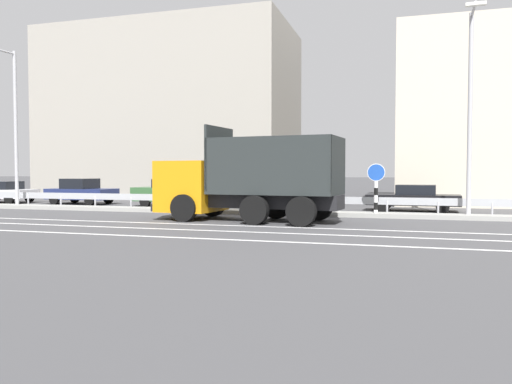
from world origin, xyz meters
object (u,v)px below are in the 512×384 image
Objects in this scene: street_lamp_0 at (13,121)px; parked_car_1 at (3,192)px; dump_truck at (229,188)px; parked_car_4 at (296,196)px; parked_car_5 at (414,198)px; median_road_sign at (376,189)px; parked_car_3 at (177,192)px; parked_car_2 at (81,191)px; street_lamp_1 at (470,105)px.

parked_car_1 is (-4.02, 3.44, -3.85)m from street_lamp_0.
dump_truck is 1.67× the size of parked_car_4.
parked_car_1 reaches higher than parked_car_5.
street_lamp_0 reaches higher than median_road_sign.
median_road_sign is 0.46× the size of parked_car_3.
dump_truck is 3.30× the size of median_road_sign.
median_road_sign is at bearing 79.68° from parked_car_2.
parked_car_5 is at bearing -90.75° from parked_car_1.
parked_car_5 is at bearing 91.94° from parked_car_2.
parked_car_3 is (-5.23, 6.39, -0.49)m from dump_truck.
parked_car_5 is (1.57, 3.69, -0.52)m from median_road_sign.
parked_car_5 is at bearing 93.89° from parked_car_3.
dump_truck reaches higher than parked_car_4.
street_lamp_1 reaches higher than parked_car_1.
street_lamp_1 reaches higher than parked_car_3.
parked_car_4 is (6.62, -0.29, -0.07)m from parked_car_3.
parked_car_2 reaches higher than parked_car_4.
parked_car_2 is at bearing 65.23° from dump_truck.
parked_car_1 is 5.40m from parked_car_2.
street_lamp_0 is 2.06× the size of parked_car_2.
median_road_sign reaches higher than parked_car_1.
parked_car_2 is 0.90× the size of parked_car_4.
median_road_sign is at bearing -179.36° from street_lamp_1.
dump_truck reaches higher than parked_car_3.
parked_car_1 is 0.92× the size of parked_car_4.
parked_car_4 is (12.90, -0.57, -0.04)m from parked_car_2.
street_lamp_1 is at bearing -98.80° from parked_car_1.
dump_truck is at bearing -161.74° from street_lamp_1.
parked_car_4 is at bearing -7.49° from dump_truck.
parked_car_3 is (-10.68, 3.45, -0.41)m from median_road_sign.
parked_car_4 is (14.28, 3.13, -3.82)m from street_lamp_0.
parked_car_3 is at bearing 24.05° from street_lamp_0.
street_lamp_0 reaches higher than dump_truck.
median_road_sign is 0.51× the size of parked_car_5.
parked_car_3 is 1.11× the size of parked_car_5.
dump_truck is at bearing 42.10° from parked_car_3.
parked_car_2 is 0.90× the size of parked_car_5.
street_lamp_1 is (9.04, 2.98, 3.28)m from dump_truck.
parked_car_4 is at bearing 90.26° from parked_car_3.
street_lamp_0 is (-12.89, 2.97, 3.27)m from dump_truck.
dump_truck is 1.86× the size of parked_car_2.
parked_car_3 is 1.10× the size of parked_car_4.
parked_car_5 is at bearing 119.01° from street_lamp_1.
dump_truck is 0.90× the size of street_lamp_1.
parked_car_2 is at bearing -88.51° from parked_car_1.
parked_car_5 is (23.92, 0.22, -0.02)m from parked_car_1.
street_lamp_1 is 9.11m from parked_car_4.
parked_car_3 is (7.66, 3.42, -3.75)m from street_lamp_0.
dump_truck is at bearing 61.98° from parked_car_2.
parked_car_3 is at bearing 94.24° from parked_car_5.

